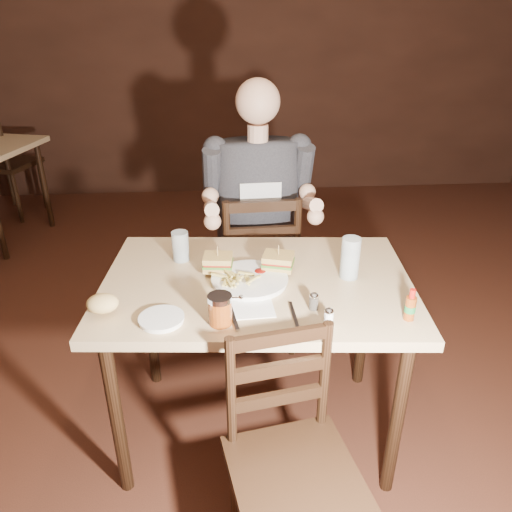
{
  "coord_description": "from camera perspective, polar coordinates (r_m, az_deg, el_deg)",
  "views": [
    {
      "loc": [
        -0.15,
        -1.44,
        1.73
      ],
      "look_at": [
        -0.01,
        0.29,
        0.85
      ],
      "focal_mm": 35.0,
      "sensor_mm": 36.0,
      "label": 1
    }
  ],
  "objects": [
    {
      "name": "glass_right",
      "position": [
        1.96,
        10.72,
        -0.22
      ],
      "size": [
        0.08,
        0.08,
        0.17
      ],
      "primitive_type": "cylinder",
      "rotation": [
        0.0,
        0.0,
        -0.08
      ],
      "color": "silver",
      "rests_on": "main_table"
    },
    {
      "name": "sandwich_left",
      "position": [
        1.97,
        -4.38,
        -0.24
      ],
      "size": [
        0.12,
        0.1,
        0.1
      ],
      "primitive_type": null,
      "rotation": [
        0.0,
        0.0,
        -0.11
      ],
      "color": "tan",
      "rests_on": "dinner_plate"
    },
    {
      "name": "napkin",
      "position": [
        1.77,
        -0.54,
        -5.88
      ],
      "size": [
        0.16,
        0.15,
        0.0
      ],
      "primitive_type": "cube",
      "rotation": [
        0.0,
        0.0,
        0.05
      ],
      "color": "white",
      "rests_on": "main_table"
    },
    {
      "name": "glass_left",
      "position": [
        2.09,
        -8.62,
        1.12
      ],
      "size": [
        0.07,
        0.07,
        0.13
      ],
      "primitive_type": "cylinder",
      "rotation": [
        0.0,
        0.0,
        -0.08
      ],
      "color": "silver",
      "rests_on": "main_table"
    },
    {
      "name": "diner",
      "position": [
        2.45,
        0.31,
        8.38
      ],
      "size": [
        0.57,
        0.46,
        0.96
      ],
      "primitive_type": null,
      "rotation": [
        0.0,
        0.0,
        0.04
      ],
      "color": "#323338",
      "rests_on": "chair_far"
    },
    {
      "name": "chair_near",
      "position": [
        1.7,
        4.39,
        -23.62
      ],
      "size": [
        0.46,
        0.49,
        0.84
      ],
      "primitive_type": null,
      "rotation": [
        0.0,
        0.0,
        0.18
      ],
      "color": "black",
      "rests_on": "ground"
    },
    {
      "name": "ketchup_dollop",
      "position": [
        1.96,
        0.48,
        -1.73
      ],
      "size": [
        0.05,
        0.05,
        0.01
      ],
      "primitive_type": "ellipsoid",
      "rotation": [
        0.0,
        0.0,
        -0.08
      ],
      "color": "maroon",
      "rests_on": "dinner_plate"
    },
    {
      "name": "room_shell",
      "position": [
        1.49,
        1.37,
        14.08
      ],
      "size": [
        7.0,
        7.0,
        7.0
      ],
      "color": "black",
      "rests_on": "ground"
    },
    {
      "name": "bread_roll",
      "position": [
        1.79,
        -17.14,
        -5.2
      ],
      "size": [
        0.12,
        0.1,
        0.06
      ],
      "primitive_type": "ellipsoid",
      "rotation": [
        0.0,
        0.0,
        -0.08
      ],
      "color": "#DAB66E",
      "rests_on": "side_plate"
    },
    {
      "name": "syrup_dispenser",
      "position": [
        1.67,
        -4.12,
        -6.12
      ],
      "size": [
        0.09,
        0.09,
        0.11
      ],
      "primitive_type": null,
      "rotation": [
        0.0,
        0.0,
        -0.08
      ],
      "color": "#81360E",
      "rests_on": "main_table"
    },
    {
      "name": "salt_shaker",
      "position": [
        1.69,
        8.31,
        -6.92
      ],
      "size": [
        0.03,
        0.03,
        0.06
      ],
      "primitive_type": null,
      "rotation": [
        0.0,
        0.0,
        -0.08
      ],
      "color": "white",
      "rests_on": "main_table"
    },
    {
      "name": "bg_chair_far",
      "position": [
        4.98,
        -26.53,
        9.47
      ],
      "size": [
        0.57,
        0.6,
        0.94
      ],
      "primitive_type": null,
      "rotation": [
        0.0,
        0.0,
        2.8
      ],
      "color": "black",
      "rests_on": "ground"
    },
    {
      "name": "chair_far",
      "position": [
        2.69,
        0.15,
        -1.35
      ],
      "size": [
        0.44,
        0.48,
        0.92
      ],
      "primitive_type": null,
      "rotation": [
        0.0,
        0.0,
        3.19
      ],
      "color": "black",
      "rests_on": "ground"
    },
    {
      "name": "hot_sauce",
      "position": [
        1.76,
        17.26,
        -5.32
      ],
      "size": [
        0.04,
        0.04,
        0.12
      ],
      "primitive_type": null,
      "rotation": [
        0.0,
        0.0,
        -0.08
      ],
      "color": "#81360E",
      "rests_on": "main_table"
    },
    {
      "name": "knife",
      "position": [
        1.74,
        -2.75,
        -6.46
      ],
      "size": [
        0.04,
        0.21,
        0.01
      ],
      "primitive_type": "cube",
      "rotation": [
        0.0,
        0.0,
        0.14
      ],
      "color": "silver",
      "rests_on": "napkin"
    },
    {
      "name": "sandwich_right",
      "position": [
        1.97,
        2.57,
        -0.07
      ],
      "size": [
        0.14,
        0.13,
        0.1
      ],
      "primitive_type": null,
      "rotation": [
        0.0,
        0.0,
        -0.28
      ],
      "color": "tan",
      "rests_on": "dinner_plate"
    },
    {
      "name": "main_table",
      "position": [
        1.98,
        0.11,
        -4.84
      ],
      "size": [
        1.25,
        0.89,
        0.77
      ],
      "rotation": [
        0.0,
        0.0,
        -0.08
      ],
      "color": "tan",
      "rests_on": "ground"
    },
    {
      "name": "side_plate",
      "position": [
        1.73,
        -10.75,
        -7.17
      ],
      "size": [
        0.16,
        0.16,
        0.01
      ],
      "primitive_type": "cylinder",
      "rotation": [
        0.0,
        0.0,
        -0.08
      ],
      "color": "white",
      "rests_on": "main_table"
    },
    {
      "name": "dinner_plate",
      "position": [
        1.92,
        -0.72,
        -2.83
      ],
      "size": [
        0.31,
        0.31,
        0.02
      ],
      "primitive_type": "cylinder",
      "rotation": [
        0.0,
        0.0,
        -0.08
      ],
      "color": "white",
      "rests_on": "main_table"
    },
    {
      "name": "pepper_shaker",
      "position": [
        1.76,
        6.62,
        -5.2
      ],
      "size": [
        0.04,
        0.04,
        0.06
      ],
      "primitive_type": null,
      "rotation": [
        0.0,
        0.0,
        -0.08
      ],
      "color": "#38332D",
      "rests_on": "main_table"
    },
    {
      "name": "fries_pile",
      "position": [
        1.88,
        -2.02,
        -2.53
      ],
      "size": [
        0.23,
        0.17,
        0.04
      ],
      "primitive_type": null,
      "rotation": [
        0.0,
        0.0,
        -0.08
      ],
      "color": "#D8C15D",
      "rests_on": "dinner_plate"
    },
    {
      "name": "fork",
      "position": [
        1.73,
        4.34,
        -6.65
      ],
      "size": [
        0.01,
        0.15,
        0.0
      ],
      "primitive_type": "cube",
      "rotation": [
        0.0,
        0.0,
        0.02
      ],
      "color": "silver",
      "rests_on": "napkin"
    }
  ]
}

